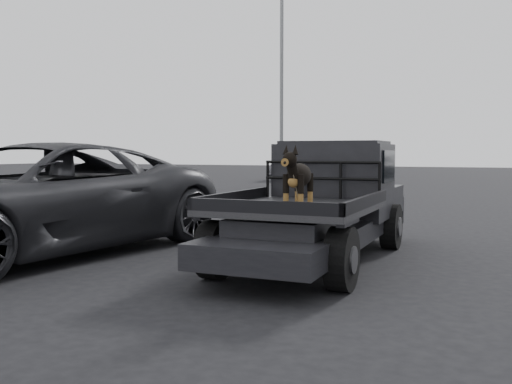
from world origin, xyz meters
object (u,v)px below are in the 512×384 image
at_px(flatbed_ute, 317,230).
at_px(dog, 298,180).
at_px(parked_suv, 34,199).
at_px(floodlight_near, 282,43).
at_px(distant_car_a, 289,168).

relative_size(flatbed_ute, dog, 7.30).
bearing_deg(parked_suv, floodlight_near, 107.87).
height_order(dog, floodlight_near, floodlight_near).
bearing_deg(distant_car_a, parked_suv, -87.86).
bearing_deg(dog, distant_car_a, 110.29).
distance_m(flatbed_ute, floodlight_near, 21.10).
xyz_separation_m(parked_suv, distant_car_a, (-4.52, 24.12, -0.18)).
bearing_deg(floodlight_near, distant_car_a, 104.92).
bearing_deg(floodlight_near, parked_suv, -80.33).
xyz_separation_m(dog, floodlight_near, (-7.96, 20.33, 5.72)).
xyz_separation_m(parked_suv, floodlight_near, (-3.38, 19.83, 6.12)).
relative_size(distant_car_a, floodlight_near, 0.33).
bearing_deg(flatbed_ute, floodlight_near, 112.38).
relative_size(parked_suv, floodlight_near, 0.50).
bearing_deg(dog, floodlight_near, 111.38).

